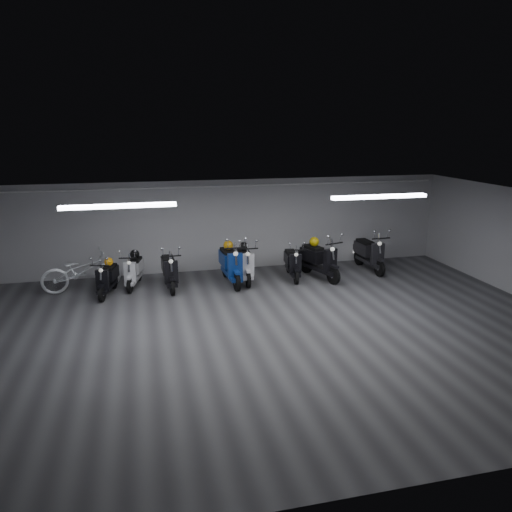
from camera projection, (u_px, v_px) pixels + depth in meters
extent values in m
cube|color=#3D3D40|center=(268.00, 332.00, 10.68)|extent=(14.00, 10.00, 0.01)
cube|color=gray|center=(269.00, 205.00, 9.95)|extent=(14.00, 10.00, 0.01)
cube|color=#ACACAF|center=(227.00, 225.00, 15.01)|extent=(14.00, 0.01, 2.80)
cube|color=#ACACAF|center=(379.00, 393.00, 5.61)|extent=(14.00, 0.01, 2.80)
cube|color=white|center=(119.00, 206.00, 10.23)|extent=(2.40, 0.18, 0.08)
cube|color=white|center=(379.00, 197.00, 11.58)|extent=(2.40, 0.18, 0.08)
cylinder|color=white|center=(227.00, 186.00, 14.62)|extent=(13.60, 0.05, 0.05)
imported|color=white|center=(81.00, 267.00, 13.20)|extent=(2.19, 1.17, 1.35)
sphere|color=black|center=(135.00, 254.00, 13.66)|extent=(0.27, 0.27, 0.27)
sphere|color=orange|center=(228.00, 245.00, 13.92)|extent=(0.28, 0.28, 0.28)
sphere|color=orange|center=(109.00, 262.00, 13.00)|extent=(0.23, 0.23, 0.23)
sphere|color=black|center=(244.00, 246.00, 14.16)|extent=(0.25, 0.25, 0.25)
sphere|color=#C5A40B|center=(314.00, 242.00, 14.39)|extent=(0.29, 0.29, 0.29)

